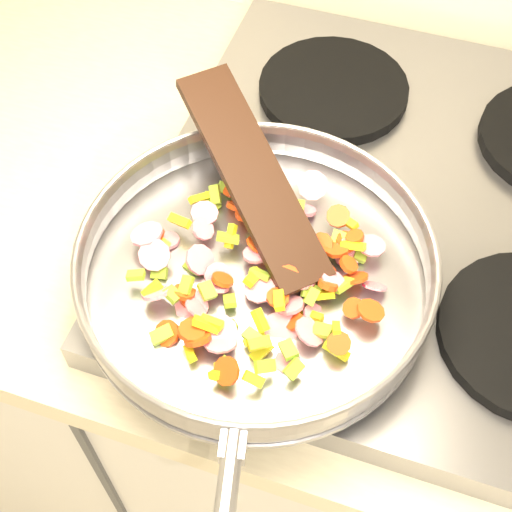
% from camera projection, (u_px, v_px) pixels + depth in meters
% --- Properties ---
extents(cooktop, '(0.60, 0.60, 0.04)m').
position_uv_depth(cooktop, '(416.00, 212.00, 0.83)').
color(cooktop, '#939399').
rests_on(cooktop, counter_top).
extents(grate_fl, '(0.19, 0.19, 0.02)m').
position_uv_depth(grate_fl, '(265.00, 260.00, 0.75)').
color(grate_fl, black).
rests_on(grate_fl, cooktop).
extents(grate_bl, '(0.19, 0.19, 0.02)m').
position_uv_depth(grate_bl, '(333.00, 89.00, 0.91)').
color(grate_bl, black).
rests_on(grate_bl, cooktop).
extents(saute_pan, '(0.39, 0.56, 0.05)m').
position_uv_depth(saute_pan, '(256.00, 267.00, 0.70)').
color(saute_pan, '#9E9EA5').
rests_on(saute_pan, grate_fl).
extents(vegetable_heap, '(0.28, 0.27, 0.05)m').
position_uv_depth(vegetable_heap, '(260.00, 269.00, 0.71)').
color(vegetable_heap, '#C01239').
rests_on(vegetable_heap, saute_pan).
extents(wooden_spatula, '(0.22, 0.22, 0.09)m').
position_uv_depth(wooden_spatula, '(253.00, 176.00, 0.73)').
color(wooden_spatula, black).
rests_on(wooden_spatula, saute_pan).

